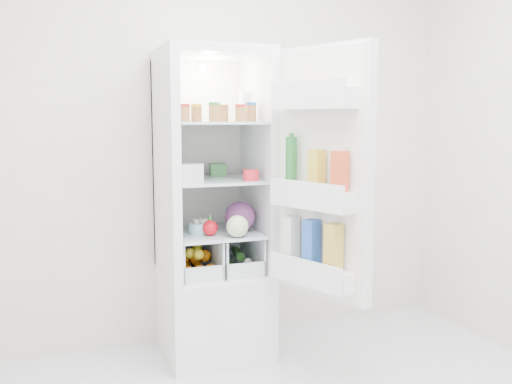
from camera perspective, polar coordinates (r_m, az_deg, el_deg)
name	(u,v)px	position (r m, az deg, el deg)	size (l,w,h in m)	color
room_walls	(346,70)	(2.28, 9.02, 12.00)	(3.02, 3.02, 2.61)	beige
refrigerator	(212,243)	(3.44, -4.47, -5.09)	(0.60, 0.60, 1.80)	silver
shelf_low	(214,232)	(3.36, -4.19, -4.06)	(0.49, 0.53, 0.01)	silver
shelf_mid	(214,180)	(3.32, -4.24, 1.20)	(0.49, 0.53, 0.01)	silver
shelf_top	(213,123)	(3.30, -4.30, 6.91)	(0.49, 0.53, 0.01)	silver
crisper_left	(194,256)	(3.36, -6.19, -6.36)	(0.23, 0.46, 0.22)	silver
crisper_right	(234,252)	(3.43, -2.19, -6.06)	(0.23, 0.46, 0.22)	silver
condiment_jars	(219,114)	(3.19, -3.75, 7.80)	(0.46, 0.16, 0.08)	#B21919
squeeze_bottle	(243,107)	(3.45, -1.27, 8.52)	(0.05, 0.05, 0.18)	white
tub_white	(186,172)	(3.25, -7.02, 2.01)	(0.15, 0.15, 0.10)	white
tin_red	(251,175)	(3.22, -0.51, 1.71)	(0.09, 0.09, 0.06)	red
tub_green	(218,170)	(3.49, -3.83, 2.24)	(0.09, 0.13, 0.08)	#3C8541
red_cabbage	(240,217)	(3.33, -1.60, -2.47)	(0.18, 0.18, 0.18)	#4F1B4B
bell_pepper	(210,228)	(3.23, -4.60, -3.61)	(0.09, 0.09, 0.09)	red
mushroom_bowl	(200,228)	(3.30, -5.60, -3.62)	(0.13, 0.13, 0.06)	#9BD6E7
salad_bag	(237,226)	(3.18, -1.87, -3.45)	(0.12, 0.12, 0.12)	beige
citrus_pile	(195,261)	(3.35, -6.10, -6.87)	(0.20, 0.31, 0.16)	orange
veg_pile	(235,260)	(3.44, -2.10, -6.82)	(0.16, 0.30, 0.10)	#1C511B
fridge_door	(320,180)	(2.95, 6.45, 1.24)	(0.36, 0.58, 1.30)	silver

